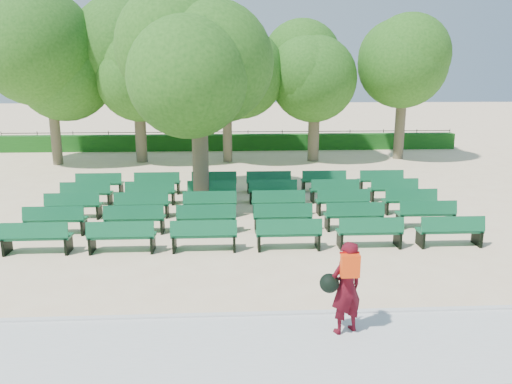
{
  "coord_description": "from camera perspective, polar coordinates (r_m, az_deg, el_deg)",
  "views": [
    {
      "loc": [
        -0.12,
        -14.54,
        4.36
      ],
      "look_at": [
        0.62,
        -1.0,
        1.1
      ],
      "focal_mm": 35.0,
      "sensor_mm": 36.0,
      "label": 1
    }
  ],
  "objects": [
    {
      "name": "paving",
      "position": [
        8.35,
        -1.97,
        -17.73
      ],
      "size": [
        30.0,
        2.2,
        0.06
      ],
      "primitive_type": "cube",
      "color": "silver",
      "rests_on": "ground"
    },
    {
      "name": "curb",
      "position": [
        9.34,
        -2.12,
        -13.97
      ],
      "size": [
        30.0,
        0.12,
        0.1
      ],
      "primitive_type": "cube",
      "color": "silver",
      "rests_on": "ground"
    },
    {
      "name": "ground",
      "position": [
        15.18,
        -2.56,
        -3.19
      ],
      "size": [
        120.0,
        120.0,
        0.0
      ],
      "primitive_type": "plane",
      "color": "beige"
    },
    {
      "name": "bench_array",
      "position": [
        15.6,
        -1.41,
        -2.39
      ],
      "size": [
        1.68,
        0.65,
        1.04
      ],
      "rotation": [
        0.0,
        0.0,
        -0.09
      ],
      "color": "#0F5A33",
      "rests_on": "ground"
    },
    {
      "name": "fence",
      "position": [
        29.26,
        -2.88,
        4.93
      ],
      "size": [
        26.0,
        0.1,
        1.02
      ],
      "primitive_type": null,
      "color": "black",
      "rests_on": "ground"
    },
    {
      "name": "tree_among",
      "position": [
        16.42,
        -6.63,
        13.59
      ],
      "size": [
        4.59,
        4.59,
        6.5
      ],
      "color": "brown",
      "rests_on": "ground"
    },
    {
      "name": "hedge",
      "position": [
        28.8,
        -2.88,
        5.7
      ],
      "size": [
        26.0,
        0.7,
        0.9
      ],
      "primitive_type": "cube",
      "color": "#175316",
      "rests_on": "ground"
    },
    {
      "name": "tree_line",
      "position": [
        24.92,
        -2.82,
        3.43
      ],
      "size": [
        21.8,
        6.8,
        7.04
      ],
      "primitive_type": null,
      "color": "#2A631A",
      "rests_on": "ground"
    },
    {
      "name": "person",
      "position": [
        8.56,
        10.15,
        -10.57
      ],
      "size": [
        0.81,
        0.59,
        1.61
      ],
      "rotation": [
        0.0,
        0.0,
        3.55
      ],
      "color": "#4A0A14",
      "rests_on": "ground"
    }
  ]
}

